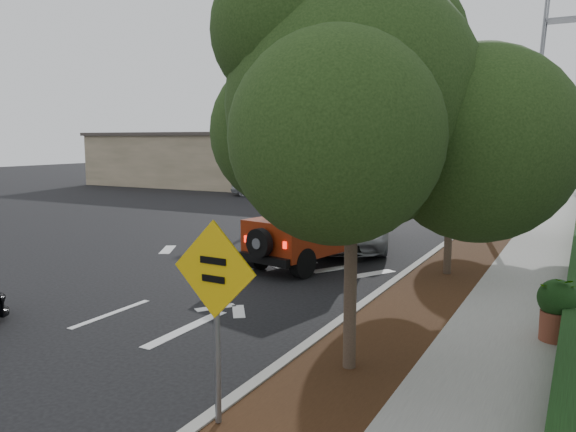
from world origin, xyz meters
The scene contains 17 objects.
ground centered at (0.00, 0.00, 0.00)m, with size 120.00×120.00×0.00m, color black.
curb centered at (4.60, 12.00, 0.07)m, with size 0.20×70.00×0.15m, color #9E9B93.
planting_strip centered at (5.60, 12.00, 0.06)m, with size 1.80×70.00×0.12m, color black.
sidewalk centered at (7.50, 12.00, 0.06)m, with size 2.00×70.00×0.12m, color gray.
commercial_building centered at (-16.00, 30.00, 2.00)m, with size 22.00×12.00×4.00m, color #7D7256.
transmission_tower centered at (6.00, 48.00, 0.00)m, with size 7.00×4.00×28.00m, color slate, non-canonical shape.
street_tree_near centered at (5.60, -0.50, 0.00)m, with size 3.80×3.80×5.92m, color black, non-canonical shape.
street_tree_mid centered at (5.60, 6.50, 0.00)m, with size 3.20×3.20×5.32m, color black, non-canonical shape.
street_tree_far centered at (5.60, 13.00, 0.00)m, with size 3.40×3.40×5.62m, color black, non-canonical shape.
light_pole_a centered at (-6.50, 26.00, 0.00)m, with size 2.00×0.22×9.00m, color slate, non-canonical shape.
light_pole_b centered at (-7.50, 38.00, 0.00)m, with size 2.00×0.22×9.00m, color slate, non-canonical shape.
red_jeep centered at (1.75, 6.29, 1.08)m, with size 2.60×4.35×2.13m.
silver_suv_ahead centered at (1.52, 9.40, 0.80)m, with size 2.64×5.72×1.59m, color #A8ABB0.
silver_sedan_oncoming centered at (-1.77, 15.25, 0.66)m, with size 1.41×4.04×1.33m, color #B7B9BF.
parked_suv centered at (-9.62, 22.73, 0.70)m, with size 1.65×4.09×1.39m, color #94969A.
speed_hump_sign centered at (4.80, -2.94, 1.79)m, with size 1.21×0.11×2.58m.
terracotta_planter centered at (8.40, 2.32, 0.79)m, with size 0.67×0.67×1.17m.
Camera 1 is at (8.70, -8.39, 3.68)m, focal length 35.00 mm.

